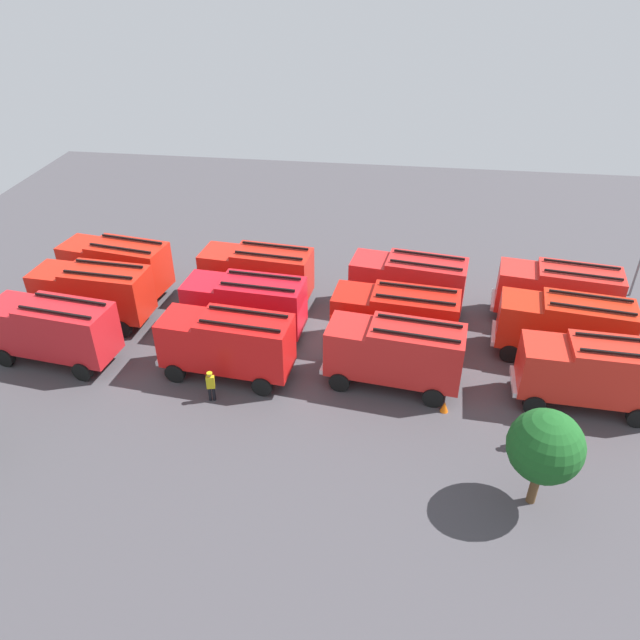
{
  "coord_description": "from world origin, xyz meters",
  "views": [
    {
      "loc": [
        -3.96,
        29.2,
        20.51
      ],
      "look_at": [
        0.0,
        0.0,
        1.4
      ],
      "focal_mm": 33.8,
      "sensor_mm": 36.0,
      "label": 1
    }
  ],
  "objects": [
    {
      "name": "fire_truck_3",
      "position": [
        13.94,
        -3.64,
        2.15
      ],
      "size": [
        7.49,
        3.66,
        3.88
      ],
      "rotation": [
        0.0,
        0.0,
        -0.16
      ],
      "color": "red",
      "rests_on": "ground"
    },
    {
      "name": "firefighter_3",
      "position": [
        -10.87,
        7.37,
        0.97
      ],
      "size": [
        0.35,
        0.47,
        1.73
      ],
      "rotation": [
        0.0,
        0.0,
        6.0
      ],
      "color": "black",
      "rests_on": "ground"
    },
    {
      "name": "fire_truck_5",
      "position": [
        -4.35,
        0.2,
        2.15
      ],
      "size": [
        7.41,
        3.35,
        3.88
      ],
      "rotation": [
        0.0,
        0.0,
        -0.1
      ],
      "color": "red",
      "rests_on": "ground"
    },
    {
      "name": "fire_truck_6",
      "position": [
        4.41,
        0.01,
        2.15
      ],
      "size": [
        7.38,
        3.23,
        3.88
      ],
      "rotation": [
        0.0,
        0.0,
        -0.08
      ],
      "color": "red",
      "rests_on": "ground"
    },
    {
      "name": "fire_truck_10",
      "position": [
        4.43,
        3.98,
        2.15
      ],
      "size": [
        7.4,
        3.32,
        3.88
      ],
      "rotation": [
        0.0,
        0.0,
        -0.1
      ],
      "color": "red",
      "rests_on": "ground"
    },
    {
      "name": "fire_truck_1",
      "position": [
        -5.0,
        -3.96,
        2.15
      ],
      "size": [
        7.48,
        3.62,
        3.88
      ],
      "rotation": [
        0.0,
        0.0,
        -0.15
      ],
      "color": "red",
      "rests_on": "ground"
    },
    {
      "name": "fire_truck_7",
      "position": [
        13.9,
        -0.14,
        2.15
      ],
      "size": [
        7.35,
        3.15,
        3.88
      ],
      "rotation": [
        0.0,
        0.0,
        -0.07
      ],
      "color": "red",
      "rests_on": "ground"
    },
    {
      "name": "fire_truck_8",
      "position": [
        -14.23,
        3.95,
        2.15
      ],
      "size": [
        7.33,
        3.09,
        3.88
      ],
      "rotation": [
        0.0,
        0.0,
        -0.06
      ],
      "color": "red",
      "rests_on": "ground"
    },
    {
      "name": "ground_plane",
      "position": [
        0.0,
        0.0,
        0.0
      ],
      "size": [
        64.86,
        64.86,
        0.0
      ],
      "primitive_type": "plane",
      "color": "#423F44"
    },
    {
      "name": "fire_truck_4",
      "position": [
        -13.64,
        -0.15,
        2.15
      ],
      "size": [
        7.47,
        3.57,
        3.88
      ],
      "rotation": [
        0.0,
        0.0,
        -0.14
      ],
      "color": "red",
      "rests_on": "ground"
    },
    {
      "name": "firefighter_1",
      "position": [
        8.74,
        -4.51,
        0.96
      ],
      "size": [
        0.47,
        0.35,
        1.71
      ],
      "rotation": [
        0.0,
        0.0,
        5.0
      ],
      "color": "black",
      "rests_on": "ground"
    },
    {
      "name": "firefighter_2",
      "position": [
        14.92,
        -6.96,
        1.01
      ],
      "size": [
        0.29,
        0.43,
        1.79
      ],
      "rotation": [
        0.0,
        0.0,
        6.24
      ],
      "color": "black",
      "rests_on": "ground"
    },
    {
      "name": "traffic_cone_1",
      "position": [
        -7.09,
        5.45,
        0.3
      ],
      "size": [
        0.42,
        0.42,
        0.6
      ],
      "primitive_type": "cone",
      "color": "#F2600C",
      "rests_on": "ground"
    },
    {
      "name": "fire_truck_11",
      "position": [
        14.27,
        3.99,
        2.15
      ],
      "size": [
        7.45,
        3.5,
        3.88
      ],
      "rotation": [
        0.0,
        0.0,
        -0.13
      ],
      "color": "red",
      "rests_on": "ground"
    },
    {
      "name": "fire_truck_0",
      "position": [
        -14.0,
        -3.94,
        2.15
      ],
      "size": [
        7.48,
        3.59,
        3.88
      ],
      "rotation": [
        0.0,
        0.0,
        -0.15
      ],
      "color": "red",
      "rests_on": "ground"
    },
    {
      "name": "tree_0",
      "position": [
        -10.54,
        10.76,
        3.2
      ],
      "size": [
        3.07,
        3.07,
        4.75
      ],
      "color": "brown",
      "rests_on": "ground"
    },
    {
      "name": "fire_truck_2",
      "position": [
        4.58,
        -3.88,
        2.15
      ],
      "size": [
        7.41,
        3.35,
        3.88
      ],
      "rotation": [
        0.0,
        0.0,
        -0.1
      ],
      "color": "red",
      "rests_on": "ground"
    },
    {
      "name": "traffic_cone_0",
      "position": [
        -7.5,
        -6.1,
        0.32
      ],
      "size": [
        0.44,
        0.44,
        0.63
      ],
      "primitive_type": "cone",
      "color": "#F2600C",
      "rests_on": "ground"
    },
    {
      "name": "fire_truck_9",
      "position": [
        -4.42,
        3.63,
        2.15
      ],
      "size": [
        7.45,
        3.48,
        3.88
      ],
      "rotation": [
        0.0,
        0.0,
        -0.13
      ],
      "color": "red",
      "rests_on": "ground"
    },
    {
      "name": "firefighter_0",
      "position": [
        4.8,
        6.18,
        1.01
      ],
      "size": [
        0.46,
        0.33,
        1.78
      ],
      "rotation": [
        0.0,
        0.0,
        4.94
      ],
      "color": "black",
      "rests_on": "ground"
    }
  ]
}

